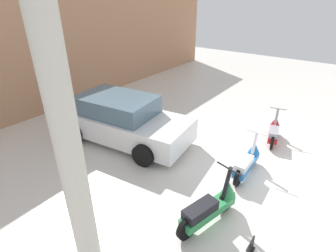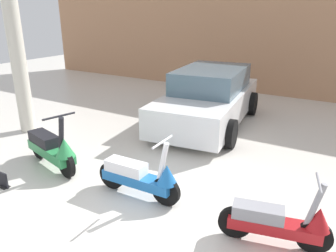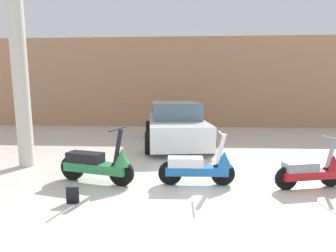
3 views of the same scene
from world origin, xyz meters
name	(u,v)px [view 2 (image 2 of 3)]	position (x,y,z in m)	size (l,w,h in m)	color
ground_plane	(106,230)	(0.00, 0.00, 0.00)	(28.00, 28.00, 0.00)	silver
wall_back	(278,31)	(0.00, 8.39, 2.05)	(19.60, 0.12, 4.11)	tan
scooter_front_left	(52,148)	(-1.99, 0.89, 0.39)	(1.54, 0.70, 1.10)	black
scooter_front_right	(141,176)	(-0.06, 0.90, 0.36)	(1.44, 0.52, 1.00)	black
scooter_front_center	(279,222)	(1.98, 0.86, 0.33)	(1.31, 0.57, 0.93)	black
car_rear_left	(209,98)	(-0.62, 4.59, 0.65)	(2.32, 4.19, 1.36)	white
placard_near_left_scooter	(3,181)	(-2.14, -0.01, 0.11)	(0.20, 0.12, 0.26)	black
support_column_side	(15,42)	(-4.05, 1.91, 2.05)	(0.33, 0.33, 4.11)	beige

